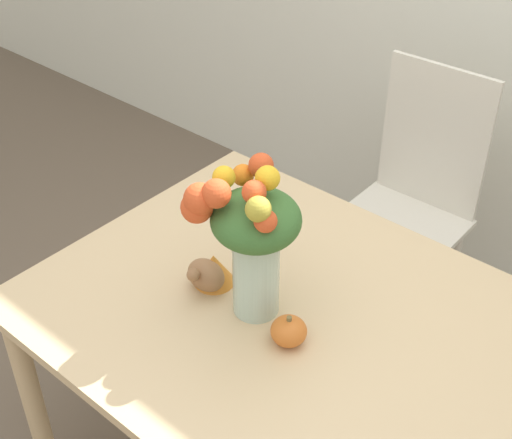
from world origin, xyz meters
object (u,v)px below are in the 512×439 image
(pumpkin, at_px, (289,331))
(dining_chair_near_window, at_px, (409,205))
(turkey_figurine, at_px, (210,271))
(flower_vase, at_px, (251,236))

(pumpkin, xyz_separation_m, dining_chair_near_window, (-0.21, 0.97, -0.24))
(turkey_figurine, height_order, dining_chair_near_window, dining_chair_near_window)
(flower_vase, bearing_deg, dining_chair_near_window, 94.23)
(dining_chair_near_window, bearing_deg, turkey_figurine, -95.34)
(flower_vase, height_order, pumpkin, flower_vase)
(pumpkin, height_order, dining_chair_near_window, dining_chair_near_window)
(flower_vase, relative_size, turkey_figurine, 2.83)
(flower_vase, xyz_separation_m, pumpkin, (0.14, -0.03, -0.20))
(turkey_figurine, relative_size, dining_chair_near_window, 0.15)
(turkey_figurine, bearing_deg, flower_vase, 0.16)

